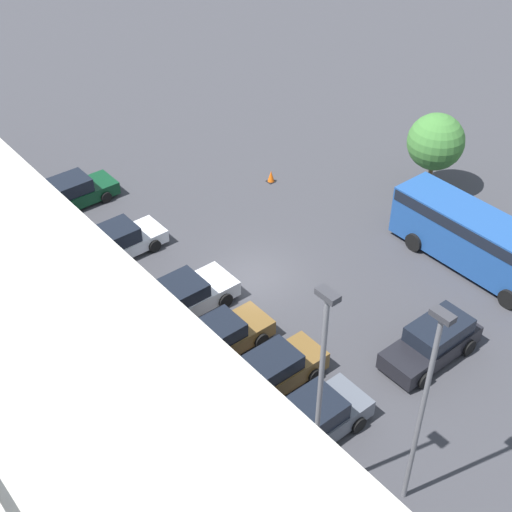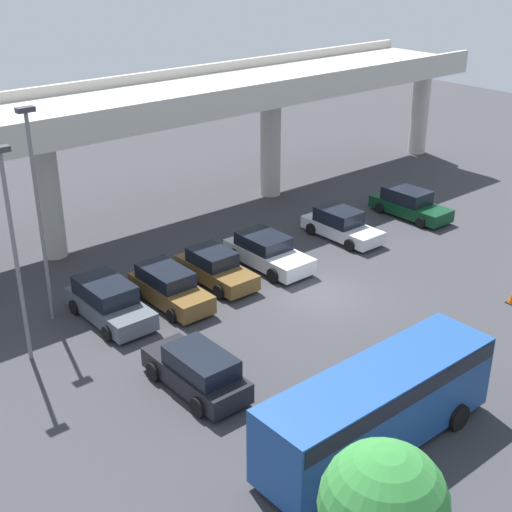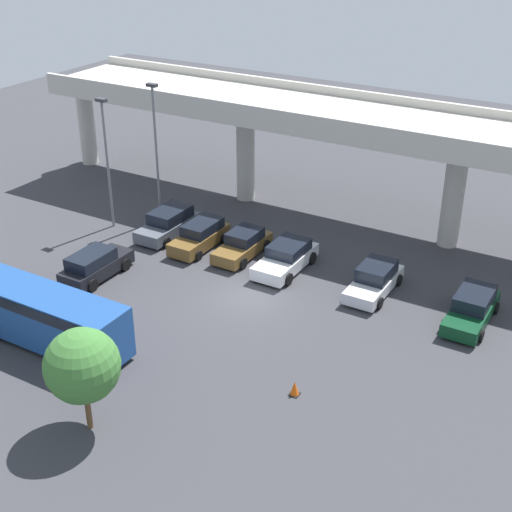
{
  "view_description": "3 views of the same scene",
  "coord_description": "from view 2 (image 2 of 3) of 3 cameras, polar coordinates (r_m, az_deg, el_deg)",
  "views": [
    {
      "loc": [
        -20.19,
        16.41,
        21.42
      ],
      "look_at": [
        -0.66,
        0.49,
        1.86
      ],
      "focal_mm": 50.0,
      "sensor_mm": 36.0,
      "label": 1
    },
    {
      "loc": [
        -20.84,
        -20.2,
        15.09
      ],
      "look_at": [
        -1.99,
        2.23,
        1.77
      ],
      "focal_mm": 50.0,
      "sensor_mm": 36.0,
      "label": 2
    },
    {
      "loc": [
        17.14,
        -28.35,
        19.66
      ],
      "look_at": [
        -0.07,
        1.0,
        2.09
      ],
      "focal_mm": 50.0,
      "sensor_mm": 36.0,
      "label": 3
    }
  ],
  "objects": [
    {
      "name": "parked_car_5",
      "position": [
        42.38,
        12.15,
        4.1
      ],
      "size": [
        2.07,
        4.83,
        1.59
      ],
      "rotation": [
        0.0,
        0.0,
        -1.57
      ],
      "color": "#0C381E",
      "rests_on": "ground_plane"
    },
    {
      "name": "highway_overpass",
      "position": [
        39.23,
        -7.03,
        11.56
      ],
      "size": [
        45.1,
        6.98,
        7.88
      ],
      "color": "#BCB7AD",
      "rests_on": "ground_plane"
    },
    {
      "name": "ground_plane",
      "position": [
        32.71,
        5.2,
        -3.14
      ],
      "size": [
        93.94,
        93.94,
        0.0
      ],
      "primitive_type": "plane",
      "color": "#38383D"
    },
    {
      "name": "parked_car_2",
      "position": [
        33.54,
        -3.28,
        -0.96
      ],
      "size": [
        2.0,
        4.43,
        1.55
      ],
      "rotation": [
        0.0,
        0.0,
        -1.57
      ],
      "color": "brown",
      "rests_on": "ground_plane"
    },
    {
      "name": "parked_car_4",
      "position": [
        38.69,
        6.81,
        2.48
      ],
      "size": [
        2.06,
        4.64,
        1.58
      ],
      "rotation": [
        0.0,
        0.0,
        -1.57
      ],
      "color": "silver",
      "rests_on": "ground_plane"
    },
    {
      "name": "shuttle_bus",
      "position": [
        23.09,
        9.78,
        -11.43
      ],
      "size": [
        8.82,
        2.65,
        2.83
      ],
      "color": "#1E478C",
      "rests_on": "ground_plane"
    },
    {
      "name": "parked_car_6",
      "position": [
        30.95,
        -11.71,
        -3.61
      ],
      "size": [
        2.17,
        4.65,
        1.67
      ],
      "rotation": [
        0.0,
        0.0,
        -1.57
      ],
      "color": "#515660",
      "rests_on": "ground_plane"
    },
    {
      "name": "tree_front_left",
      "position": [
        17.73,
        10.15,
        -19.05
      ],
      "size": [
        3.1,
        3.1,
        4.55
      ],
      "color": "brown",
      "rests_on": "ground_plane"
    },
    {
      "name": "parked_car_1",
      "position": [
        31.8,
        -6.96,
        -2.52
      ],
      "size": [
        1.98,
        4.47,
        1.61
      ],
      "rotation": [
        0.0,
        0.0,
        -1.57
      ],
      "color": "brown",
      "rests_on": "ground_plane"
    },
    {
      "name": "parked_car_3",
      "position": [
        35.11,
        0.9,
        0.33
      ],
      "size": [
        2.24,
        4.8,
        1.56
      ],
      "rotation": [
        0.0,
        0.0,
        -1.57
      ],
      "color": "silver",
      "rests_on": "ground_plane"
    },
    {
      "name": "lamp_post_mid_lot",
      "position": [
        29.79,
        -17.06,
        4.08
      ],
      "size": [
        0.7,
        0.35,
        9.11
      ],
      "color": "slate",
      "rests_on": "ground_plane"
    },
    {
      "name": "parked_car_0",
      "position": [
        25.91,
        -4.73,
        -9.13
      ],
      "size": [
        2.02,
        4.54,
        1.65
      ],
      "rotation": [
        0.0,
        0.0,
        1.57
      ],
      "color": "black",
      "rests_on": "ground_plane"
    },
    {
      "name": "lamp_post_near_aisle",
      "position": [
        27.15,
        -18.84,
        1.08
      ],
      "size": [
        0.7,
        0.35,
        8.45
      ],
      "color": "slate",
      "rests_on": "ground_plane"
    }
  ]
}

